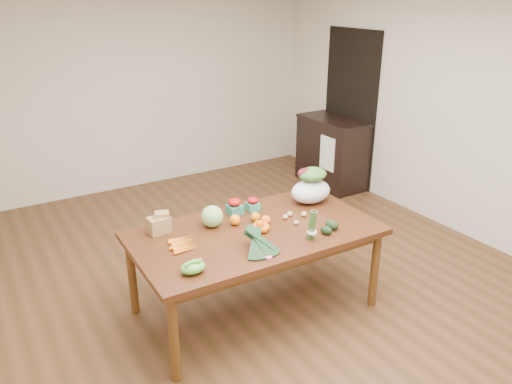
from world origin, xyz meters
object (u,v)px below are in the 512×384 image
dining_table (255,270)px  mandarin_cluster (260,226)px  paper_bag (159,223)px  kale_bunch (262,244)px  cabinet (332,152)px  salad_bag (311,187)px  cabbage (212,216)px  asparagus_bundle (312,225)px

dining_table → mandarin_cluster: bearing=-51.1°
paper_bag → kale_bunch: bearing=-54.1°
dining_table → cabinet: cabinet is taller
cabinet → mandarin_cluster: (-2.43, -2.03, 0.33)m
salad_bag → cabinet: bearing=45.7°
salad_bag → mandarin_cluster: bearing=-159.6°
cabinet → paper_bag: bearing=-152.5°
cabbage → mandarin_cluster: size_ratio=1.00×
asparagus_bundle → paper_bag: bearing=144.0°
kale_bunch → dining_table: bearing=67.3°
cabinet → kale_bunch: size_ratio=2.55×
salad_bag → dining_table: bearing=-162.8°
paper_bag → mandarin_cluster: 0.81m
cabbage → cabinet: bearing=32.8°
dining_table → paper_bag: bearing=152.9°
paper_bag → kale_bunch: same height
dining_table → cabinet: size_ratio=1.94×
asparagus_bundle → salad_bag: (0.44, 0.60, 0.02)m
paper_bag → salad_bag: bearing=-5.5°
salad_bag → paper_bag: bearing=174.5°
salad_bag → kale_bunch: bearing=-146.8°
asparagus_bundle → cabinet: bearing=48.6°
dining_table → kale_bunch: kale_bunch is taller
mandarin_cluster → kale_bunch: (-0.18, -0.32, 0.03)m
dining_table → cabbage: size_ratio=10.98×
cabinet → asparagus_bundle: 3.24m
kale_bunch → paper_bag: bearing=127.0°
dining_table → asparagus_bundle: asparagus_bundle is taller
dining_table → mandarin_cluster: size_ratio=10.97×
cabbage → kale_bunch: bearing=-80.0°
kale_bunch → mandarin_cluster: bearing=61.1°
cabinet → salad_bag: 2.51m
dining_table → kale_bunch: 0.60m
dining_table → salad_bag: salad_bag is taller
dining_table → mandarin_cluster: (0.03, -0.04, 0.42)m
paper_bag → asparagus_bundle: asparagus_bundle is taller
kale_bunch → asparagus_bundle: 0.45m
dining_table → asparagus_bundle: (0.29, -0.37, 0.50)m
paper_bag → cabbage: 0.43m
cabinet → cabbage: size_ratio=5.67×
paper_bag → mandarin_cluster: (0.70, -0.40, -0.03)m
cabinet → asparagus_bundle: bearing=-132.5°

